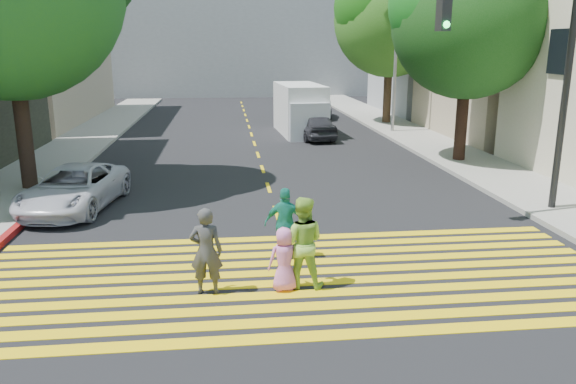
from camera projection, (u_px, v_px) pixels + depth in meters
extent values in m
plane|color=black|center=(306.00, 304.00, 10.49)|extent=(120.00, 120.00, 0.00)
cube|color=gray|center=(95.00, 133.00, 30.71)|extent=(3.00, 40.00, 0.15)
cube|color=gray|center=(442.00, 149.00, 25.81)|extent=(3.00, 60.00, 0.15)
cube|color=maroon|center=(28.00, 218.00, 15.49)|extent=(0.20, 8.00, 0.16)
cube|color=yellow|center=(316.00, 336.00, 9.33)|extent=(13.40, 0.35, 0.01)
cube|color=yellow|center=(311.00, 321.00, 9.86)|extent=(13.40, 0.35, 0.01)
cube|color=yellow|center=(307.00, 307.00, 10.39)|extent=(13.40, 0.35, 0.01)
cube|color=yellow|center=(303.00, 294.00, 10.92)|extent=(13.40, 0.35, 0.01)
cube|color=yellow|center=(299.00, 283.00, 11.45)|extent=(13.40, 0.35, 0.01)
cube|color=yellow|center=(296.00, 272.00, 11.97)|extent=(13.40, 0.35, 0.01)
cube|color=yellow|center=(292.00, 263.00, 12.50)|extent=(13.40, 0.35, 0.01)
cube|color=yellow|center=(290.00, 254.00, 13.03)|extent=(13.40, 0.35, 0.01)
cube|color=yellow|center=(287.00, 246.00, 13.56)|extent=(13.40, 0.35, 0.01)
cube|color=yellow|center=(285.00, 238.00, 14.09)|extent=(13.40, 0.35, 0.01)
cube|color=yellow|center=(277.00, 213.00, 16.25)|extent=(0.12, 1.40, 0.01)
cube|color=yellow|center=(268.00, 188.00, 19.14)|extent=(0.12, 1.40, 0.01)
cube|color=yellow|center=(263.00, 169.00, 22.02)|extent=(0.12, 1.40, 0.01)
cube|color=yellow|center=(258.00, 155.00, 24.91)|extent=(0.12, 1.40, 0.01)
cube|color=yellow|center=(254.00, 143.00, 27.80)|extent=(0.12, 1.40, 0.01)
cube|color=yellow|center=(251.00, 134.00, 30.68)|extent=(0.12, 1.40, 0.01)
cube|color=yellow|center=(249.00, 127.00, 33.57)|extent=(0.12, 1.40, 0.01)
cube|color=yellow|center=(247.00, 120.00, 36.45)|extent=(0.12, 1.40, 0.01)
cube|color=yellow|center=(245.00, 115.00, 39.34)|extent=(0.12, 1.40, 0.01)
cube|color=yellow|center=(244.00, 110.00, 42.22)|extent=(0.12, 1.40, 0.01)
cube|color=yellow|center=(242.00, 106.00, 45.11)|extent=(0.12, 1.40, 0.01)
cube|color=yellow|center=(241.00, 103.00, 47.99)|extent=(0.12, 1.40, 0.01)
cube|color=tan|center=(541.00, 40.00, 29.11)|extent=(10.00, 10.00, 10.00)
cube|color=gray|center=(456.00, 41.00, 39.69)|extent=(10.00, 10.00, 10.00)
cube|color=gray|center=(237.00, 32.00, 55.13)|extent=(30.00, 8.00, 12.00)
cylinder|color=black|center=(24.00, 136.00, 18.21)|extent=(0.53, 0.53, 3.70)
cylinder|color=black|center=(461.00, 124.00, 22.83)|extent=(0.57, 0.57, 3.21)
sphere|color=#0F410E|center=(469.00, 21.00, 21.82)|extent=(7.26, 7.26, 6.04)
sphere|color=#146120|center=(443.00, 5.00, 21.59)|extent=(5.08, 5.08, 4.23)
cylinder|color=black|center=(387.00, 96.00, 34.15)|extent=(0.56, 0.56, 3.51)
sphere|color=#1E600F|center=(391.00, 20.00, 33.04)|extent=(7.66, 7.66, 6.69)
sphere|color=#225C15|center=(409.00, 3.00, 33.44)|extent=(5.74, 5.74, 5.02)
sphere|color=#1F5E12|center=(374.00, 7.00, 32.36)|extent=(5.36, 5.36, 4.68)
imported|color=#383839|center=(206.00, 251.00, 10.77)|extent=(0.67, 0.47, 1.73)
imported|color=#93C743|center=(302.00, 242.00, 11.07)|extent=(1.03, 0.88, 1.86)
imported|color=#D470B5|center=(284.00, 259.00, 10.96)|extent=(0.69, 0.50, 1.29)
imported|color=#1A8271|center=(286.00, 224.00, 12.58)|extent=(1.02, 0.55, 1.65)
imported|color=silver|center=(74.00, 188.00, 16.49)|extent=(2.79, 4.84, 1.27)
imported|color=#2A2A2F|center=(315.00, 126.00, 29.01)|extent=(1.97, 4.14, 1.36)
imported|color=gray|center=(293.00, 107.00, 38.45)|extent=(2.36, 4.75, 1.33)
imported|color=black|center=(319.00, 108.00, 37.63)|extent=(1.92, 4.30, 1.37)
cube|color=white|center=(300.00, 109.00, 30.82)|extent=(2.42, 5.47, 2.68)
cube|color=#B7BAC4|center=(308.00, 121.00, 28.66)|extent=(2.10, 1.39, 1.93)
cylinder|color=black|center=(290.00, 132.00, 29.08)|extent=(0.31, 0.76, 0.75)
cylinder|color=#262626|center=(322.00, 131.00, 29.35)|extent=(0.31, 0.76, 0.75)
cylinder|color=black|center=(279.00, 122.00, 32.77)|extent=(0.31, 0.76, 0.75)
cylinder|color=black|center=(308.00, 122.00, 33.04)|extent=(0.31, 0.76, 0.75)
cylinder|color=black|center=(565.00, 100.00, 15.53)|extent=(0.23, 0.23, 6.46)
cube|color=black|center=(444.00, 12.00, 13.67)|extent=(0.33, 0.33, 0.90)
sphere|color=#1ED245|center=(447.00, 25.00, 13.61)|extent=(0.21, 0.21, 0.17)
cylinder|color=gray|center=(396.00, 47.00, 29.85)|extent=(0.19, 0.19, 9.31)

